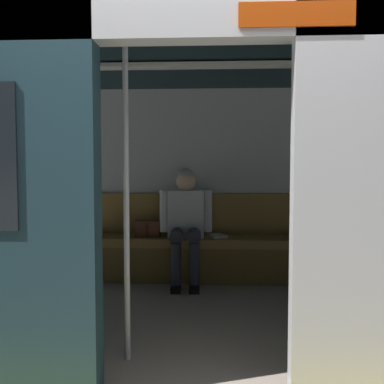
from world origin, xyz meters
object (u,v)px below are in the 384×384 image
object	(u,v)px
bench_seat	(206,248)
book	(217,236)
person_seated	(186,218)
train_car	(194,135)
grab_pole_door	(126,200)
handbag	(148,228)

from	to	relation	value
bench_seat	book	size ratio (longest dim) A/B	12.35
person_seated	book	bearing A→B (deg)	-165.19
bench_seat	book	distance (m)	0.18
train_car	book	distance (m)	1.54
person_seated	book	distance (m)	0.40
grab_pole_door	train_car	bearing A→B (deg)	-113.82
handbag	book	distance (m)	0.75
train_car	person_seated	size ratio (longest dim) A/B	5.35
handbag	book	bearing A→B (deg)	178.69
handbag	grab_pole_door	distance (m)	2.10
train_car	handbag	world-z (taller)	train_car
person_seated	grab_pole_door	bearing A→B (deg)	82.99
bench_seat	person_seated	distance (m)	0.39
train_car	book	size ratio (longest dim) A/B	29.09
bench_seat	person_seated	bearing A→B (deg)	14.13
train_car	person_seated	world-z (taller)	train_car
book	grab_pole_door	world-z (taller)	grab_pole_door
handbag	grab_pole_door	size ratio (longest dim) A/B	0.13
bench_seat	book	xyz separation A→B (m)	(-0.12, -0.04, 0.12)
bench_seat	grab_pole_door	size ratio (longest dim) A/B	1.32
train_car	bench_seat	xyz separation A→B (m)	(-0.07, -1.13, -1.12)
train_car	book	xyz separation A→B (m)	(-0.19, -1.16, -1.00)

